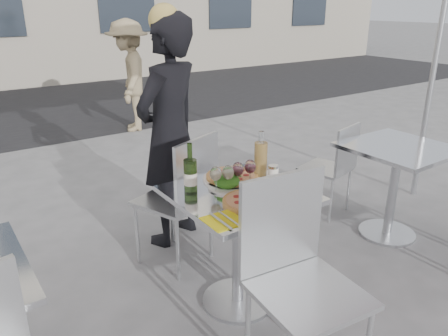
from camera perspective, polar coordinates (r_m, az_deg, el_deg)
ground at (r=2.86m, az=1.79°, el=-17.04°), size 80.00×80.00×0.00m
street_asphalt at (r=8.60m, az=-25.10°, el=7.04°), size 24.00×5.00×0.00m
main_table at (r=2.57m, az=1.93°, el=-7.48°), size 0.72×0.72×0.75m
side_table_right at (r=3.59m, az=21.51°, el=-0.50°), size 0.72×0.72×0.75m
chair_far at (r=2.95m, az=-5.25°, el=-3.06°), size 0.56×0.57×0.96m
chair_near at (r=2.12m, az=9.32°, el=-12.36°), size 0.51×0.52×1.02m
side_chair_rfar at (r=3.83m, az=14.30°, el=0.74°), size 0.45×0.46×0.82m
woman_diner at (r=3.23m, az=-7.12°, el=4.43°), size 0.74×0.63×1.71m
pedestrian_b at (r=6.48m, az=-12.24°, el=11.66°), size 0.94×1.16×1.56m
pizza_near at (r=2.34m, az=3.59°, el=-4.35°), size 0.31×0.31×0.02m
pizza_far at (r=2.64m, az=1.04°, el=-1.19°), size 0.35×0.35×0.03m
salad_plate at (r=2.52m, az=0.39°, el=-1.87°), size 0.22×0.22×0.09m
wine_bottle at (r=2.42m, az=-4.41°, el=-0.85°), size 0.07×0.08×0.29m
carafe at (r=2.66m, az=4.81°, el=1.22°), size 0.08×0.08×0.29m
sugar_shaker at (r=2.61m, az=6.40°, el=-0.78°), size 0.06×0.06×0.11m
wineglass_white_a at (r=2.43m, az=-1.08°, el=-0.86°), size 0.07×0.07×0.16m
wineglass_white_b at (r=2.44m, az=0.54°, el=-0.70°), size 0.07×0.07×0.16m
wineglass_red_a at (r=2.49m, az=1.83°, el=-0.26°), size 0.07×0.07×0.16m
wineglass_red_b at (r=2.54m, az=3.43°, el=0.07°), size 0.07×0.07×0.16m
napkin_left at (r=2.16m, az=-0.07°, el=-6.85°), size 0.19×0.20×0.01m
napkin_right at (r=2.51m, az=9.36°, el=-3.00°), size 0.24×0.24×0.01m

